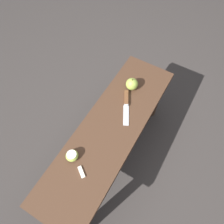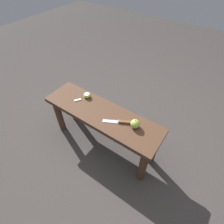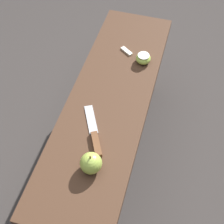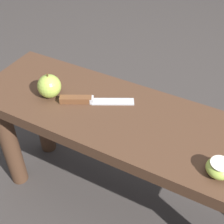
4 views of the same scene
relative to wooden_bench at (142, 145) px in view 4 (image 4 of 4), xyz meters
name	(u,v)px [view 4 (image 4 of 4)]	position (x,y,z in m)	size (l,w,h in m)	color
ground_plane	(136,209)	(0.00, 0.00, -0.37)	(8.00, 8.00, 0.00)	#383330
wooden_bench	(142,145)	(0.00, 0.00, 0.00)	(1.12, 0.32, 0.47)	#472D1E
knife	(86,100)	(-0.20, 0.00, 0.11)	(0.22, 0.13, 0.02)	#B7BABF
apple_whole	(49,86)	(-0.32, -0.03, 0.14)	(0.08, 0.08, 0.09)	#9EB747
apple_cut	(219,168)	(0.24, -0.09, 0.12)	(0.07, 0.07, 0.04)	#9EB747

